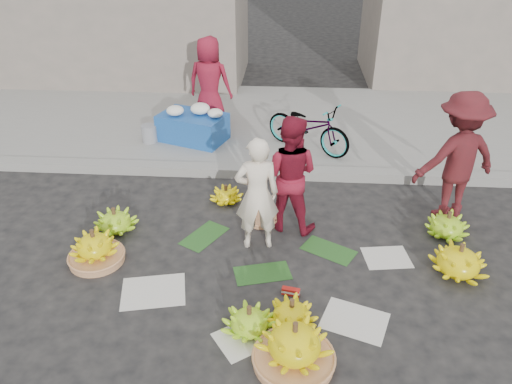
# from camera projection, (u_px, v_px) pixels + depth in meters

# --- Properties ---
(ground) EXTENTS (80.00, 80.00, 0.00)m
(ground) POSITION_uv_depth(u_px,v_px,m) (272.00, 263.00, 6.01)
(ground) COLOR black
(ground) RESTS_ON ground
(curb) EXTENTS (40.00, 0.25, 0.15)m
(curb) POSITION_uv_depth(u_px,v_px,m) (277.00, 172.00, 7.87)
(curb) COLOR gray
(curb) RESTS_ON ground
(sidewalk) EXTENTS (40.00, 4.00, 0.12)m
(sidewalk) POSITION_uv_depth(u_px,v_px,m) (281.00, 123.00, 9.69)
(sidewalk) COLOR gray
(sidewalk) RESTS_ON ground
(newspaper_scatter) EXTENTS (3.20, 1.80, 0.00)m
(newspaper_scatter) POSITION_uv_depth(u_px,v_px,m) (269.00, 310.00, 5.32)
(newspaper_scatter) COLOR silver
(newspaper_scatter) RESTS_ON ground
(banana_leaves) EXTENTS (2.00, 1.00, 0.00)m
(banana_leaves) POSITION_uv_depth(u_px,v_px,m) (264.00, 252.00, 6.19)
(banana_leaves) COLOR #1C4D19
(banana_leaves) RESTS_ON ground
(banana_bunch_0) EXTENTS (0.68, 0.68, 0.45)m
(banana_bunch_0) POSITION_uv_depth(u_px,v_px,m) (95.00, 248.00, 5.95)
(banana_bunch_0) COLOR #B3744B
(banana_bunch_0) RESTS_ON ground
(banana_bunch_1) EXTENTS (0.57, 0.57, 0.33)m
(banana_bunch_1) POSITION_uv_depth(u_px,v_px,m) (249.00, 321.00, 4.98)
(banana_bunch_1) COLOR #80C61C
(banana_bunch_1) RESTS_ON ground
(banana_bunch_2) EXTENTS (0.78, 0.78, 0.51)m
(banana_bunch_2) POSITION_uv_depth(u_px,v_px,m) (294.00, 346.00, 4.60)
(banana_bunch_2) COLOR #B3744B
(banana_bunch_2) RESTS_ON ground
(banana_bunch_3) EXTENTS (0.60, 0.60, 0.34)m
(banana_bunch_3) POSITION_uv_depth(u_px,v_px,m) (291.00, 314.00, 5.06)
(banana_bunch_3) COLOR #FCEA0C
(banana_bunch_3) RESTS_ON ground
(banana_bunch_4) EXTENTS (0.71, 0.71, 0.42)m
(banana_bunch_4) POSITION_uv_depth(u_px,v_px,m) (459.00, 260.00, 5.75)
(banana_bunch_4) COLOR #FCEA0C
(banana_bunch_4) RESTS_ON ground
(banana_bunch_5) EXTENTS (0.58, 0.58, 0.36)m
(banana_bunch_5) POSITION_uv_depth(u_px,v_px,m) (447.00, 225.00, 6.44)
(banana_bunch_5) COLOR #80C61C
(banana_bunch_5) RESTS_ON ground
(banana_bunch_6) EXTENTS (0.72, 0.72, 0.36)m
(banana_bunch_6) POSITION_uv_depth(u_px,v_px,m) (115.00, 221.00, 6.52)
(banana_bunch_6) COLOR #80C61C
(banana_bunch_6) RESTS_ON ground
(banana_bunch_7) EXTENTS (0.48, 0.48, 0.28)m
(banana_bunch_7) POSITION_uv_depth(u_px,v_px,m) (226.00, 195.00, 7.18)
(banana_bunch_7) COLOR #FCEA0C
(banana_bunch_7) RESTS_ON ground
(basket_spare) EXTENTS (0.51, 0.51, 0.05)m
(basket_spare) POSITION_uv_depth(u_px,v_px,m) (262.00, 218.00, 6.81)
(basket_spare) COLOR #B3744B
(basket_spare) RESTS_ON ground
(incense_stack) EXTENTS (0.21, 0.10, 0.08)m
(incense_stack) POSITION_uv_depth(u_px,v_px,m) (291.00, 292.00, 5.50)
(incense_stack) COLOR red
(incense_stack) RESTS_ON ground
(vendor_cream) EXTENTS (0.59, 0.44, 1.47)m
(vendor_cream) POSITION_uv_depth(u_px,v_px,m) (257.00, 194.00, 5.97)
(vendor_cream) COLOR white
(vendor_cream) RESTS_ON ground
(vendor_red) EXTENTS (0.89, 0.77, 1.57)m
(vendor_red) POSITION_uv_depth(u_px,v_px,m) (289.00, 174.00, 6.32)
(vendor_red) COLOR maroon
(vendor_red) RESTS_ON ground
(man_striped) EXTENTS (1.29, 0.97, 1.77)m
(man_striped) POSITION_uv_depth(u_px,v_px,m) (457.00, 157.00, 6.50)
(man_striped) COLOR maroon
(man_striped) RESTS_ON ground
(flower_table) EXTENTS (1.29, 1.04, 0.65)m
(flower_table) POSITION_uv_depth(u_px,v_px,m) (193.00, 126.00, 8.71)
(flower_table) COLOR #17499A
(flower_table) RESTS_ON sidewalk
(grey_bucket) EXTENTS (0.27, 0.27, 0.30)m
(grey_bucket) POSITION_uv_depth(u_px,v_px,m) (150.00, 134.00, 8.70)
(grey_bucket) COLOR gray
(grey_bucket) RESTS_ON sidewalk
(flower_vendor) EXTENTS (0.89, 0.66, 1.65)m
(flower_vendor) POSITION_uv_depth(u_px,v_px,m) (210.00, 82.00, 9.03)
(flower_vendor) COLOR maroon
(flower_vendor) RESTS_ON sidewalk
(bicycle) EXTENTS (1.32, 1.61, 0.83)m
(bicycle) POSITION_uv_depth(u_px,v_px,m) (308.00, 127.00, 8.30)
(bicycle) COLOR gray
(bicycle) RESTS_ON sidewalk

